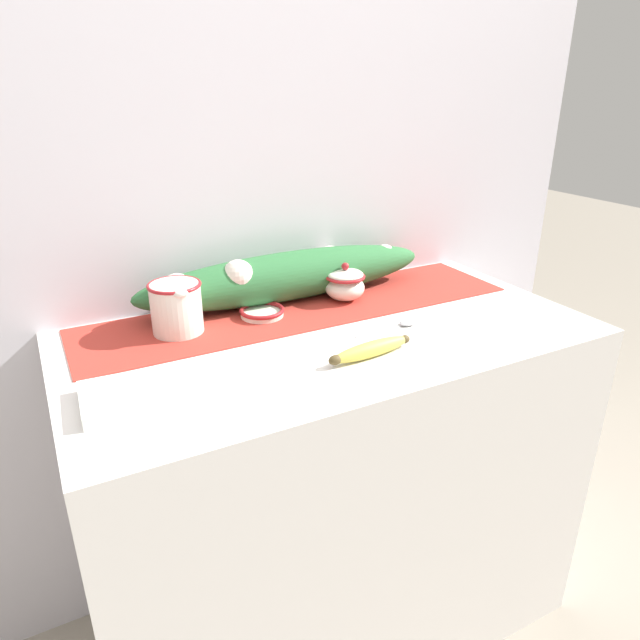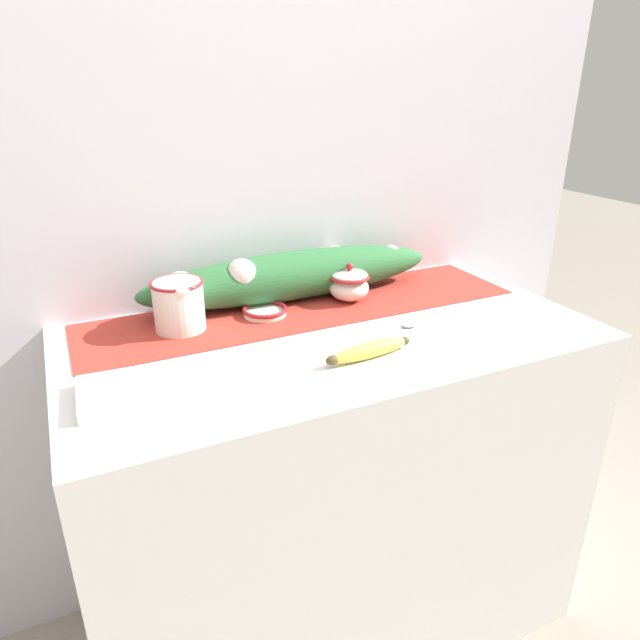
{
  "view_description": "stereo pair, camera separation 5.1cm",
  "coord_description": "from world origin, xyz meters",
  "px_view_note": "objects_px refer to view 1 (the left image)",
  "views": [
    {
      "loc": [
        -0.59,
        -1.05,
        1.44
      ],
      "look_at": [
        -0.05,
        -0.03,
        0.95
      ],
      "focal_mm": 32.0,
      "sensor_mm": 36.0,
      "label": 1
    },
    {
      "loc": [
        -0.54,
        -1.08,
        1.44
      ],
      "look_at": [
        -0.05,
        -0.03,
        0.95
      ],
      "focal_mm": 32.0,
      "sensor_mm": 36.0,
      "label": 2
    }
  ],
  "objects_px": {
    "cream_pitcher": "(176,306)",
    "banana": "(371,349)",
    "small_dish": "(262,312)",
    "napkin_stack": "(123,397)",
    "spoon": "(404,324)",
    "sugar_bowl": "(345,284)"
  },
  "relations": [
    {
      "from": "banana",
      "to": "cream_pitcher",
      "type": "bearing_deg",
      "value": 136.06
    },
    {
      "from": "cream_pitcher",
      "to": "napkin_stack",
      "type": "distance_m",
      "value": 0.32
    },
    {
      "from": "cream_pitcher",
      "to": "spoon",
      "type": "xyz_separation_m",
      "value": [
        0.49,
        -0.21,
        -0.06
      ]
    },
    {
      "from": "small_dish",
      "to": "spoon",
      "type": "xyz_separation_m",
      "value": [
        0.28,
        -0.21,
        -0.01
      ]
    },
    {
      "from": "sugar_bowl",
      "to": "small_dish",
      "type": "distance_m",
      "value": 0.24
    },
    {
      "from": "small_dish",
      "to": "cream_pitcher",
      "type": "bearing_deg",
      "value": 178.8
    },
    {
      "from": "small_dish",
      "to": "spoon",
      "type": "bearing_deg",
      "value": -36.68
    },
    {
      "from": "small_dish",
      "to": "banana",
      "type": "relative_size",
      "value": 0.53
    },
    {
      "from": "spoon",
      "to": "banana",
      "type": "bearing_deg",
      "value": -149.38
    },
    {
      "from": "cream_pitcher",
      "to": "napkin_stack",
      "type": "bearing_deg",
      "value": -123.31
    },
    {
      "from": "banana",
      "to": "small_dish",
      "type": "bearing_deg",
      "value": 111.04
    },
    {
      "from": "banana",
      "to": "sugar_bowl",
      "type": "bearing_deg",
      "value": 69.32
    },
    {
      "from": "cream_pitcher",
      "to": "banana",
      "type": "bearing_deg",
      "value": -43.94
    },
    {
      "from": "cream_pitcher",
      "to": "napkin_stack",
      "type": "height_order",
      "value": "cream_pitcher"
    },
    {
      "from": "spoon",
      "to": "napkin_stack",
      "type": "height_order",
      "value": "napkin_stack"
    },
    {
      "from": "small_dish",
      "to": "sugar_bowl",
      "type": "bearing_deg",
      "value": 0.77
    },
    {
      "from": "cream_pitcher",
      "to": "banana",
      "type": "distance_m",
      "value": 0.45
    },
    {
      "from": "spoon",
      "to": "small_dish",
      "type": "bearing_deg",
      "value": 141.62
    },
    {
      "from": "sugar_bowl",
      "to": "small_dish",
      "type": "height_order",
      "value": "sugar_bowl"
    },
    {
      "from": "small_dish",
      "to": "banana",
      "type": "xyz_separation_m",
      "value": [
        0.12,
        -0.31,
        0.0
      ]
    },
    {
      "from": "sugar_bowl",
      "to": "small_dish",
      "type": "relative_size",
      "value": 0.96
    },
    {
      "from": "sugar_bowl",
      "to": "spoon",
      "type": "bearing_deg",
      "value": -78.68
    }
  ]
}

